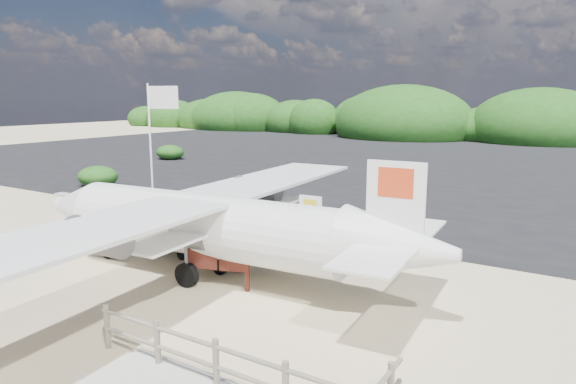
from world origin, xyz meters
name	(u,v)px	position (x,y,z in m)	size (l,w,h in m)	color
ground	(174,262)	(0.00, 0.00, 0.00)	(160.00, 160.00, 0.00)	beige
asphalt_apron	(438,163)	(0.00, 30.00, 0.00)	(90.00, 50.00, 0.04)	#B2B2B2
lagoon	(49,218)	(-9.00, 1.50, 0.00)	(9.00, 7.00, 0.40)	#B2B2B2
vegetation_band	(496,140)	(0.00, 55.00, 0.00)	(124.00, 8.00, 4.40)	#B2B2B2
baggage_cart	(193,250)	(-0.31, 1.28, 0.00)	(2.58, 1.47, 1.29)	#0C2DB4
flagpole	(155,245)	(-1.88, 1.01, 0.00)	(1.15, 0.48, 5.75)	white
signboard	(219,288)	(2.78, -1.05, 0.00)	(1.93, 0.18, 1.59)	#562218
crew_a	(203,213)	(-1.01, 2.63, 0.99)	(0.72, 0.47, 1.98)	navy
crew_b	(257,233)	(2.00, 1.91, 0.83)	(0.81, 0.63, 1.66)	navy
crew_c	(208,235)	(0.65, 0.99, 0.75)	(0.88, 0.37, 1.50)	navy
aircraft_large	(573,177)	(9.87, 27.42, 0.00)	(16.23, 16.23, 4.87)	#B2B2B2
aircraft_small	(368,161)	(-5.29, 28.18, 0.00)	(6.82, 6.82, 2.46)	#B2B2B2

